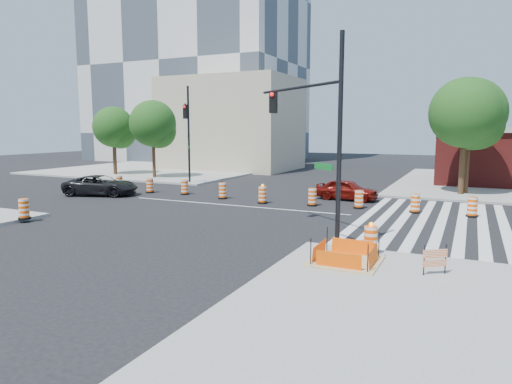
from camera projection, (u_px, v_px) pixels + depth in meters
ground at (233, 205)px, 26.85m from camera, size 120.00×120.00×0.00m
sidewalk_nw at (167, 169)px, 50.58m from camera, size 22.00×22.00×0.15m
crosswalk_east at (431, 221)px, 22.20m from camera, size 6.75×13.50×0.01m
lane_centerline at (233, 205)px, 26.85m from camera, size 14.00×0.12×0.01m
excavation_pit at (345, 260)px, 14.94m from camera, size 2.20×2.20×0.90m
tower_nw at (196, 0)px, 64.36m from camera, size 28.00×18.00×45.00m
beige_midrise at (231, 124)px, 50.94m from camera, size 14.00×10.00×10.00m
red_coupe at (347, 190)px, 28.87m from camera, size 3.98×1.81×1.32m
dark_suv at (101, 185)px, 30.88m from camera, size 5.35×3.62×1.36m
signal_pole_se at (315, 122)px, 17.75m from camera, size 4.72×3.68×7.74m
signal_pole_nw at (188, 125)px, 35.22m from camera, size 3.18×5.05×7.73m
pit_drum at (371, 241)px, 15.83m from camera, size 0.58×0.58×1.13m
sw_corner_drum at (24, 210)px, 21.96m from camera, size 0.58×0.58×0.99m
barricade at (435, 258)px, 13.59m from camera, size 0.66×0.48×0.92m
tree_north_a at (114, 129)px, 43.50m from camera, size 3.91×3.88×6.59m
tree_north_b at (154, 126)px, 40.46m from camera, size 4.12×4.12×7.00m
tree_north_c at (466, 117)px, 29.90m from camera, size 4.60×4.60×7.83m
tree_north_d at (470, 117)px, 30.27m from camera, size 4.61×4.61×7.83m
median_drum_0 at (119, 183)px, 33.69m from camera, size 0.60×0.60×1.02m
median_drum_1 at (150, 186)px, 32.10m from camera, size 0.60×0.60×1.02m
median_drum_2 at (185, 188)px, 31.25m from camera, size 0.60×0.60×1.02m
median_drum_3 at (223, 191)px, 29.35m from camera, size 0.60×0.60×1.02m
median_drum_4 at (262, 195)px, 27.53m from camera, size 0.60×0.60×1.18m
median_drum_5 at (312, 198)px, 26.65m from camera, size 0.60×0.60×1.02m
median_drum_6 at (359, 200)px, 25.79m from camera, size 0.60×0.60×1.02m
median_drum_7 at (415, 204)px, 24.40m from camera, size 0.60×0.60×1.02m
median_drum_8 at (472, 208)px, 23.28m from camera, size 0.60×0.60×1.02m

